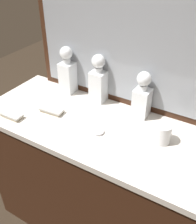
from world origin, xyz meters
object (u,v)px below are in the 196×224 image
at_px(crystal_decanter_left, 68,74).
at_px(silver_brush_rear, 52,110).
at_px(crystal_decanter_rear, 98,83).
at_px(crystal_decanter_right, 142,99).
at_px(crystal_tumbler_rear, 162,134).
at_px(silver_brush_left, 12,115).
at_px(porcelain_dish, 98,132).

relative_size(crystal_decanter_left, silver_brush_rear, 2.09).
relative_size(crystal_decanter_rear, silver_brush_rear, 2.05).
height_order(crystal_decanter_right, crystal_tumbler_rear, crystal_decanter_right).
xyz_separation_m(silver_brush_left, silver_brush_rear, (0.16, 0.15, 0.00)).
relative_size(crystal_tumbler_rear, silver_brush_rear, 0.69).
relative_size(crystal_decanter_left, silver_brush_left, 2.25).
bearing_deg(porcelain_dish, crystal_tumbler_rear, 18.72).
height_order(silver_brush_left, silver_brush_rear, same).
bearing_deg(crystal_decanter_left, porcelain_dish, -35.42).
bearing_deg(crystal_tumbler_rear, silver_brush_rear, -172.94).
distance_m(crystal_decanter_rear, silver_brush_left, 0.53).
bearing_deg(porcelain_dish, silver_brush_left, -165.20).
xyz_separation_m(crystal_decanter_right, porcelain_dish, (-0.12, -0.26, -0.10)).
bearing_deg(silver_brush_left, crystal_decanter_left, 75.53).
distance_m(crystal_decanter_left, porcelain_dish, 0.48).
relative_size(crystal_decanter_left, crystal_decanter_right, 1.13).
distance_m(crystal_decanter_left, silver_brush_left, 0.43).
distance_m(crystal_tumbler_rear, silver_brush_left, 0.82).
distance_m(crystal_tumbler_rear, porcelain_dish, 0.32).
bearing_deg(porcelain_dish, crystal_decanter_rear, 120.10).
relative_size(silver_brush_left, silver_brush_rear, 0.93).
distance_m(crystal_decanter_left, crystal_tumbler_rear, 0.71).
bearing_deg(crystal_decanter_right, crystal_decanter_rear, 176.56).
bearing_deg(silver_brush_rear, crystal_decanter_rear, 57.08).
xyz_separation_m(crystal_decanter_left, crystal_decanter_right, (0.51, -0.01, -0.01)).
height_order(crystal_decanter_rear, crystal_tumbler_rear, crystal_decanter_rear).
xyz_separation_m(crystal_tumbler_rear, silver_brush_left, (-0.79, -0.23, -0.03)).
xyz_separation_m(crystal_decanter_right, silver_brush_rear, (-0.45, -0.23, -0.09)).
height_order(crystal_decanter_left, porcelain_dish, crystal_decanter_left).
bearing_deg(crystal_decanter_rear, silver_brush_left, -128.63).
bearing_deg(crystal_decanter_rear, crystal_tumbler_rear, -20.60).
bearing_deg(crystal_decanter_right, silver_brush_left, -147.51).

